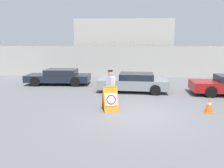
{
  "coord_description": "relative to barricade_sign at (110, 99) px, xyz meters",
  "views": [
    {
      "loc": [
        -0.57,
        -9.33,
        3.07
      ],
      "look_at": [
        -1.28,
        2.42,
        0.88
      ],
      "focal_mm": 35.0,
      "sensor_mm": 36.0,
      "label": 1
    }
  ],
  "objects": [
    {
      "name": "barricade_sign",
      "position": [
        0.0,
        0.0,
        0.0
      ],
      "size": [
        0.85,
        0.91,
        1.14
      ],
      "rotation": [
        0.0,
        0.0,
        0.29
      ],
      "color": "orange",
      "rests_on": "ground_plane"
    },
    {
      "name": "building_block",
      "position": [
        0.47,
        15.06,
        2.13
      ],
      "size": [
        9.53,
        7.17,
        5.39
      ],
      "color": "#B2ADA3",
      "rests_on": "ground_plane"
    },
    {
      "name": "parked_car_front_coupe",
      "position": [
        -4.34,
        6.39,
        0.03
      ],
      "size": [
        4.76,
        2.05,
        1.16
      ],
      "rotation": [
        0.0,
        0.0,
        3.16
      ],
      "color": "black",
      "rests_on": "ground_plane"
    },
    {
      "name": "parked_car_rear_sedan",
      "position": [
        1.22,
        4.14,
        0.04
      ],
      "size": [
        4.51,
        2.12,
        1.2
      ],
      "rotation": [
        0.0,
        0.0,
        3.08
      ],
      "color": "black",
      "rests_on": "ground_plane"
    },
    {
      "name": "traffic_cone_near",
      "position": [
        4.45,
        -0.04,
        -0.2
      ],
      "size": [
        0.4,
        0.4,
        0.74
      ],
      "color": "orange",
      "rests_on": "ground_plane"
    },
    {
      "name": "perimeter_wall",
      "position": [
        1.24,
        10.76,
        0.85
      ],
      "size": [
        36.0,
        0.3,
        3.27
      ],
      "color": "#ADA8A0",
      "rests_on": "ground_plane"
    },
    {
      "name": "security_guard",
      "position": [
        -0.03,
        0.58,
        0.45
      ],
      "size": [
        0.5,
        0.67,
        1.82
      ],
      "rotation": [
        0.0,
        0.0,
        2.31
      ],
      "color": "black",
      "rests_on": "ground_plane"
    },
    {
      "name": "ground_plane",
      "position": [
        1.24,
        -0.39,
        -0.57
      ],
      "size": [
        90.0,
        90.0,
        0.0
      ],
      "primitive_type": "plane",
      "color": "slate"
    }
  ]
}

